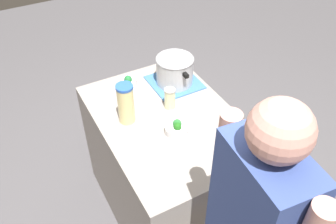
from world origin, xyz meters
name	(u,v)px	position (x,y,z in m)	size (l,w,h in m)	color
ground_plane	(168,205)	(0.00, 0.00, 0.00)	(8.00, 8.00, 0.00)	#535053
counter_slab	(168,167)	(0.00, 0.00, 0.43)	(1.09, 0.77, 0.87)	gray
dish_cloth	(175,82)	(-0.29, 0.20, 0.87)	(0.31, 0.31, 0.01)	teal
cooking_pot	(175,70)	(-0.29, 0.20, 0.97)	(0.31, 0.24, 0.18)	#B7B7BC
lemonade_pitcher	(126,104)	(-0.10, -0.21, 0.99)	(0.10, 0.10, 0.25)	#F4DF91
mason_jar	(170,98)	(-0.09, 0.06, 0.93)	(0.07, 0.07, 0.13)	beige
broccoli_bowl_front	(129,81)	(-0.41, -0.07, 0.90)	(0.10, 0.10, 0.08)	silver
broccoli_bowl_center	(177,128)	(0.12, -0.01, 0.90)	(0.13, 0.13, 0.08)	silver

